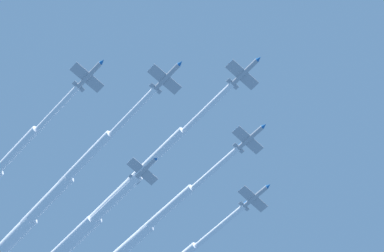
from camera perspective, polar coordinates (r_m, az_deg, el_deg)
jet_lead at (r=208.21m, az=-5.72°, el=-5.38°), size 50.20×67.95×3.95m
jet_port_inner at (r=217.41m, az=-4.79°, el=-8.69°), size 49.44×64.18×3.95m
jet_starboard_inner at (r=208.24m, az=-10.35°, el=-5.42°), size 48.25×65.94×3.92m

